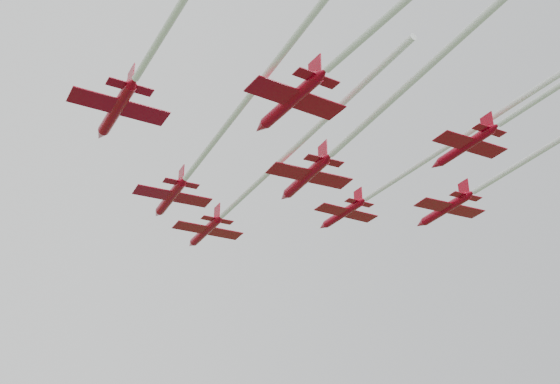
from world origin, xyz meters
name	(u,v)px	position (x,y,z in m)	size (l,w,h in m)	color
jet_lead	(241,198)	(-3.35, 9.05, 54.56)	(9.61, 54.40, 2.87)	#AA031A
jet_row2_left	(196,165)	(-11.77, 1.99, 53.91)	(9.37, 46.66, 2.82)	#AA031A
jet_row2_right	(409,171)	(12.17, -5.08, 55.10)	(8.71, 56.54, 2.58)	#AA031A
jet_row3_left	(164,32)	(-21.66, -18.38, 54.39)	(9.79, 58.11, 2.90)	#AA031A
jet_row3_mid	(383,107)	(0.03, -18.19, 53.07)	(9.66, 64.85, 2.91)	#AA031A
jet_row3_right	(545,148)	(21.58, -17.13, 54.32)	(9.26, 67.26, 2.79)	#AA031A
jet_row4_left	(379,24)	(-7.26, -28.73, 52.59)	(10.53, 55.63, 2.84)	#AA031A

